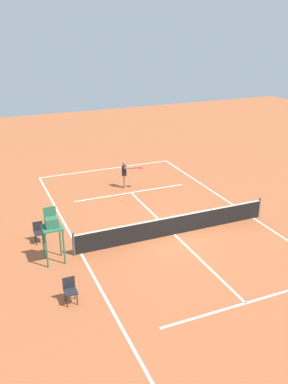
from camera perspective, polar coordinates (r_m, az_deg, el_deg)
The scene contains 8 objects.
ground_plane at distance 19.72m, azimuth 4.17°, elevation -5.81°, with size 60.00×60.00×0.00m, color #AD5933.
court_lines at distance 19.72m, azimuth 4.17°, elevation -5.81°, with size 9.10×20.50×0.01m.
tennis_net at distance 19.49m, azimuth 4.21°, elevation -4.53°, with size 9.70×0.10×1.07m.
player_serving at distance 24.76m, azimuth -2.61°, elevation 2.72°, with size 1.16×0.92×1.66m.
tennis_ball at distance 23.32m, azimuth -3.20°, elevation -1.07°, with size 0.07×0.07×0.07m, color #CCE033.
umpire_chair at distance 17.25m, azimuth -12.52°, elevation -4.67°, with size 0.80×0.80×2.41m.
courtside_chair_near at distance 15.28m, azimuth -10.10°, elevation -12.99°, with size 0.44×0.46×0.95m.
courtside_chair_mid at distance 19.40m, azimuth -14.23°, elevation -5.22°, with size 0.44×0.46×0.95m.
Camera 1 is at (8.09, 15.40, 9.28)m, focal length 38.93 mm.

